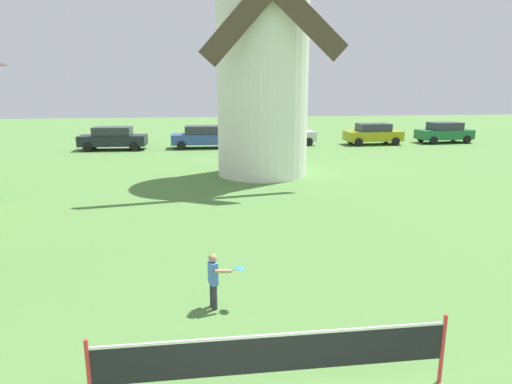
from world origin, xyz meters
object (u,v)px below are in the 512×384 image
parked_car_black (113,138)px  parked_car_silver (288,134)px  player_far (214,277)px  parked_car_blue (203,137)px  windmill (263,51)px  tennis_net (275,354)px  parked_car_green (444,132)px  parked_car_mustard (373,134)px

parked_car_black → parked_car_silver: 12.41m
player_far → parked_car_blue: (0.16, 23.65, 0.16)m
player_far → windmill: bearing=77.8°
windmill → parked_car_silver: windmill is taller
tennis_net → windmill: bearing=82.3°
parked_car_green → parked_car_black: bearing=-178.4°
parked_car_black → parked_car_green: size_ratio=1.06×
tennis_net → parked_car_black: parked_car_black is taller
parked_car_green → parked_car_mustard: bearing=-177.3°
player_far → parked_car_black: 24.29m
parked_car_mustard → parked_car_silver: bearing=175.7°
parked_car_blue → parked_car_silver: bearing=7.3°
parked_car_green → parked_car_silver: bearing=179.1°
parked_car_silver → parked_car_mustard: size_ratio=0.96×
tennis_net → player_far: bearing=104.7°
tennis_net → parked_car_blue: size_ratio=1.16×
parked_car_black → parked_car_mustard: size_ratio=1.08×
tennis_net → parked_car_green: bearing=56.5°
tennis_net → parked_car_silver: (5.70, 27.20, 0.12)m
player_far → parked_car_black: (-5.95, 23.55, 0.16)m
parked_car_black → parked_car_silver: (12.37, 0.90, -0.00)m
windmill → parked_car_blue: size_ratio=2.67×
parked_car_mustard → parked_car_green: (5.82, 0.28, -0.00)m
windmill → tennis_net: (-2.20, -16.32, -5.20)m
parked_car_green → player_far: bearing=-127.5°
windmill → tennis_net: bearing=-97.7°
tennis_net → player_far: size_ratio=4.45×
tennis_net → parked_car_silver: size_ratio=1.25×
parked_car_black → parked_car_silver: same height
tennis_net → parked_car_silver: bearing=78.2°
player_far → parked_car_silver: size_ratio=0.28×
parked_car_blue → parked_car_silver: size_ratio=1.08×
windmill → parked_car_green: (15.69, 10.69, -5.08)m
parked_car_green → tennis_net: bearing=-123.5°
tennis_net → parked_car_silver: 27.79m
player_far → parked_car_silver: (6.43, 24.45, 0.16)m
tennis_net → parked_car_black: (-6.67, 26.30, 0.13)m
parked_car_silver → parked_car_green: 12.19m
parked_car_mustard → parked_car_green: size_ratio=0.99×
windmill → parked_car_silver: bearing=72.2°
parked_car_silver → parked_car_mustard: same height
windmill → parked_car_green: bearing=34.3°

